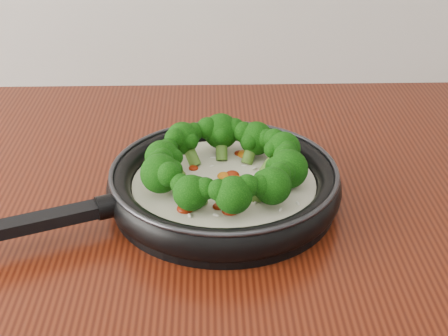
{
  "coord_description": "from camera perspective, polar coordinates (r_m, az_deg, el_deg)",
  "views": [
    {
      "loc": [
        -0.11,
        0.39,
        1.34
      ],
      "look_at": [
        -0.09,
        1.09,
        0.95
      ],
      "focal_mm": 51.87,
      "sensor_mm": 36.0,
      "label": 1
    }
  ],
  "objects": [
    {
      "name": "skillet",
      "position": [
        0.81,
        -0.12,
        -1.11
      ],
      "size": [
        0.48,
        0.38,
        0.08
      ],
      "color": "black",
      "rests_on": "counter"
    }
  ]
}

